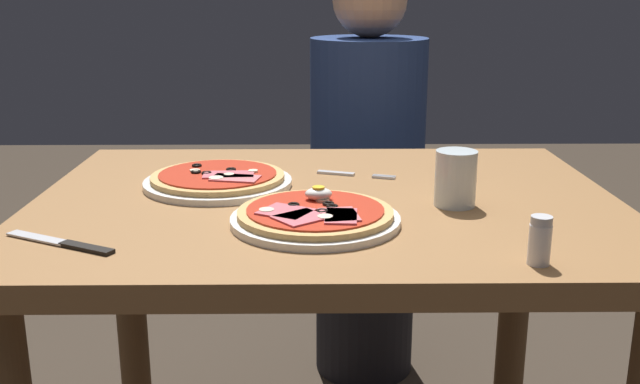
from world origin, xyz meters
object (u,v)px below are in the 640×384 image
dining_table (326,267)px  diner_person (367,188)px  knife (66,244)px  pizza_foreground (315,216)px  water_glass_near (455,182)px  salt_shaker (540,241)px  pizza_across_left (218,180)px  fork (350,174)px

dining_table → diner_person: 0.76m
knife → diner_person: size_ratio=0.15×
pizza_foreground → water_glass_near: size_ratio=2.81×
water_glass_near → diner_person: size_ratio=0.08×
knife → diner_person: 1.14m
pizza_foreground → salt_shaker: (0.30, -0.18, 0.02)m
water_glass_near → knife: size_ratio=0.52×
dining_table → pizza_across_left: pizza_across_left is taller
diner_person → fork: bearing=82.2°
fork → diner_person: 0.64m
dining_table → diner_person: bearing=80.1°
diner_person → pizza_across_left: bearing=63.9°
pizza_across_left → salt_shaker: size_ratio=4.11×
pizza_across_left → salt_shaker: salt_shaker is taller
knife → fork: bearing=43.1°
pizza_foreground → water_glass_near: bearing=22.4°
pizza_foreground → water_glass_near: (0.24, 0.10, 0.03)m
water_glass_near → salt_shaker: water_glass_near is taller
pizza_foreground → pizza_across_left: 0.29m
dining_table → water_glass_near: size_ratio=10.82×
pizza_foreground → diner_person: size_ratio=0.23×
knife → salt_shaker: bearing=-6.9°
pizza_foreground → diner_person: (0.15, 0.90, -0.20)m
fork → knife: 0.58m
dining_table → fork: 0.21m
pizza_foreground → pizza_across_left: pizza_foreground is taller
dining_table → pizza_foreground: bearing=-97.6°
fork → salt_shaker: (0.23, -0.48, 0.03)m
salt_shaker → knife: bearing=173.1°
salt_shaker → dining_table: bearing=129.9°
pizza_foreground → water_glass_near: 0.26m
water_glass_near → knife: 0.63m
water_glass_near → diner_person: bearing=96.1°
water_glass_near → pizza_foreground: bearing=-157.6°
salt_shaker → diner_person: (-0.15, 1.08, -0.22)m
pizza_across_left → fork: (0.25, 0.08, -0.01)m
pizza_across_left → salt_shaker: (0.48, -0.40, 0.02)m
pizza_across_left → diner_person: (0.33, 0.68, -0.20)m
pizza_across_left → dining_table: bearing=-20.2°
dining_table → salt_shaker: size_ratio=15.30×
dining_table → fork: bearing=71.9°
pizza_across_left → knife: pizza_across_left is taller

